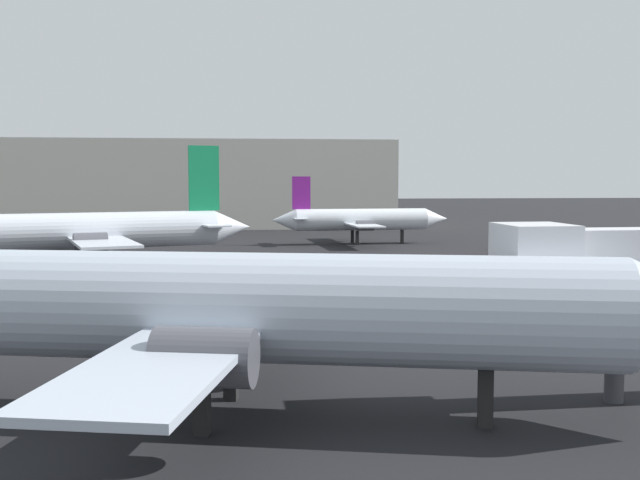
% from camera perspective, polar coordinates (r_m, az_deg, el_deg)
% --- Properties ---
extents(airplane_at_gate, '(33.01, 22.22, 10.53)m').
position_cam_1_polar(airplane_at_gate, '(26.04, -5.68, -5.12)').
color(airplane_at_gate, '#B2BCCC').
rests_on(airplane_at_gate, ground_plane).
extents(airplane_on_taxiway, '(30.67, 24.43, 11.29)m').
position_cam_1_polar(airplane_on_taxiway, '(68.25, -17.59, 0.65)').
color(airplane_on_taxiway, silver).
rests_on(airplane_on_taxiway, ground_plane).
extents(airplane_distant, '(22.93, 18.67, 8.55)m').
position_cam_1_polar(airplane_distant, '(95.51, 3.03, 1.55)').
color(airplane_distant, silver).
rests_on(airplane_distant, ground_plane).
extents(terminal_building, '(75.08, 23.96, 14.69)m').
position_cam_1_polar(terminal_building, '(134.42, -11.07, 4.18)').
color(terminal_building, beige).
rests_on(terminal_building, ground_plane).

